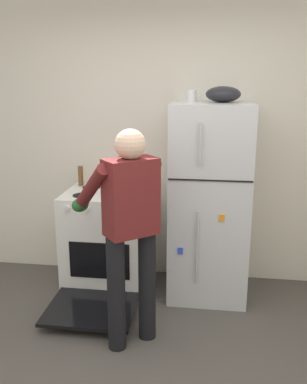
{
  "coord_description": "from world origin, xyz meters",
  "views": [
    {
      "loc": [
        0.45,
        -2.13,
        1.94
      ],
      "look_at": [
        -0.03,
        1.32,
        1.0
      ],
      "focal_mm": 40.66,
      "sensor_mm": 36.0,
      "label": 1
    }
  ],
  "objects_px": {
    "refrigerator": "(210,202)",
    "coffee_mug": "(192,96)",
    "pepper_mill": "(81,176)",
    "stove_range": "(108,241)",
    "person_cook": "(129,219)",
    "mixing_bowl": "(223,94)",
    "red_pot": "(123,188)"
  },
  "relations": [
    {
      "from": "refrigerator",
      "to": "coffee_mug",
      "type": "xyz_separation_m",
      "value": [
        -0.18,
        0.05,
        0.91
      ]
    },
    {
      "from": "coffee_mug",
      "to": "pepper_mill",
      "type": "xyz_separation_m",
      "value": [
        -1.05,
        0.15,
        -0.76
      ]
    },
    {
      "from": "stove_range",
      "to": "person_cook",
      "type": "distance_m",
      "value": 1.05
    },
    {
      "from": "pepper_mill",
      "to": "mixing_bowl",
      "type": "relative_size",
      "value": 0.64
    },
    {
      "from": "person_cook",
      "to": "red_pot",
      "type": "xyz_separation_m",
      "value": [
        -0.21,
        0.8,
        0.01
      ]
    },
    {
      "from": "stove_range",
      "to": "person_cook",
      "type": "xyz_separation_m",
      "value": [
        0.37,
        -0.83,
        0.51
      ]
    },
    {
      "from": "stove_range",
      "to": "red_pot",
      "type": "height_order",
      "value": "red_pot"
    },
    {
      "from": "stove_range",
      "to": "red_pot",
      "type": "bearing_deg",
      "value": -11.31
    },
    {
      "from": "person_cook",
      "to": "mixing_bowl",
      "type": "xyz_separation_m",
      "value": [
        0.64,
        0.85,
        0.83
      ]
    },
    {
      "from": "person_cook",
      "to": "coffee_mug",
      "type": "bearing_deg",
      "value": 67.14
    },
    {
      "from": "refrigerator",
      "to": "coffee_mug",
      "type": "height_order",
      "value": "coffee_mug"
    },
    {
      "from": "coffee_mug",
      "to": "refrigerator",
      "type": "bearing_deg",
      "value": -15.83
    },
    {
      "from": "refrigerator",
      "to": "red_pot",
      "type": "bearing_deg",
      "value": -176.3
    },
    {
      "from": "mixing_bowl",
      "to": "pepper_mill",
      "type": "bearing_deg",
      "value": 171.31
    },
    {
      "from": "refrigerator",
      "to": "pepper_mill",
      "type": "relative_size",
      "value": 9.39
    },
    {
      "from": "refrigerator",
      "to": "person_cook",
      "type": "distance_m",
      "value": 1.02
    },
    {
      "from": "refrigerator",
      "to": "person_cook",
      "type": "relative_size",
      "value": 1.08
    },
    {
      "from": "red_pot",
      "to": "coffee_mug",
      "type": "relative_size",
      "value": 3.3
    },
    {
      "from": "person_cook",
      "to": "red_pot",
      "type": "height_order",
      "value": "person_cook"
    },
    {
      "from": "refrigerator",
      "to": "person_cook",
      "type": "xyz_separation_m",
      "value": [
        -0.56,
        -0.85,
        0.1
      ]
    },
    {
      "from": "stove_range",
      "to": "coffee_mug",
      "type": "relative_size",
      "value": 10.94
    },
    {
      "from": "red_pot",
      "to": "pepper_mill",
      "type": "distance_m",
      "value": 0.53
    },
    {
      "from": "refrigerator",
      "to": "red_pot",
      "type": "distance_m",
      "value": 0.78
    },
    {
      "from": "stove_range",
      "to": "person_cook",
      "type": "height_order",
      "value": "person_cook"
    },
    {
      "from": "stove_range",
      "to": "coffee_mug",
      "type": "xyz_separation_m",
      "value": [
        0.75,
        0.07,
        1.32
      ]
    },
    {
      "from": "coffee_mug",
      "to": "mixing_bowl",
      "type": "distance_m",
      "value": 0.26
    },
    {
      "from": "person_cook",
      "to": "coffee_mug",
      "type": "distance_m",
      "value": 1.27
    },
    {
      "from": "mixing_bowl",
      "to": "refrigerator",
      "type": "bearing_deg",
      "value": -179.79
    },
    {
      "from": "red_pot",
      "to": "refrigerator",
      "type": "bearing_deg",
      "value": 3.7
    },
    {
      "from": "red_pot",
      "to": "mixing_bowl",
      "type": "height_order",
      "value": "mixing_bowl"
    },
    {
      "from": "refrigerator",
      "to": "mixing_bowl",
      "type": "bearing_deg",
      "value": 0.21
    },
    {
      "from": "person_cook",
      "to": "pepper_mill",
      "type": "distance_m",
      "value": 1.25
    }
  ]
}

